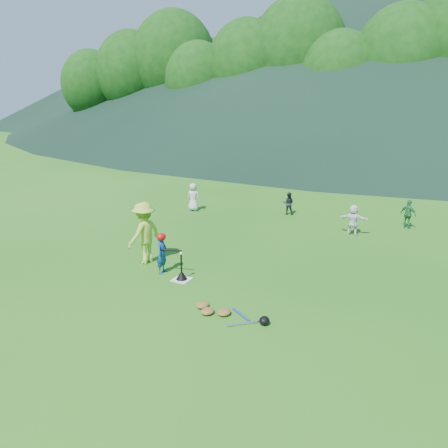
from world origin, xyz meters
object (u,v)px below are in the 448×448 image
fielder_a (193,197)px  fielder_d (353,220)px  adult_coach (144,233)px  batter_child (162,254)px  equipment_pile (224,312)px  home_plate (182,279)px  fielder_b (288,203)px  fielder_c (408,214)px  batting_tee (182,275)px

fielder_a → fielder_d: (6.80, -0.60, -0.05)m
adult_coach → fielder_d: adult_coach is taller
batter_child → fielder_d: size_ratio=1.01×
fielder_d → equipment_pile: 7.53m
home_plate → fielder_b: 7.93m
fielder_c → batting_tee: (-4.90, -7.90, -0.40)m
batter_child → fielder_b: size_ratio=1.18×
batter_child → fielder_d: (3.97, 5.92, -0.01)m
fielder_a → fielder_d: 6.83m
batter_child → fielder_b: bearing=-15.7°
adult_coach → home_plate: bearing=77.7°
home_plate → fielder_a: (-3.57, 6.72, 0.58)m
batter_child → batting_tee: size_ratio=1.63×
fielder_a → batting_tee: size_ratio=1.75×
equipment_pile → adult_coach: bearing=151.3°
adult_coach → fielder_d: size_ratio=1.64×
fielder_b → fielder_d: bearing=135.9°
fielder_c → fielder_d: fielder_d is taller
equipment_pile → batter_child: bearing=150.6°
fielder_d → batting_tee: size_ratio=1.60×
fielder_c → batter_child: bearing=83.0°
batter_child → equipment_pile: bearing=-127.5°
adult_coach → fielder_d: (4.87, 5.47, -0.35)m
batter_child → batting_tee: batter_child is taller
fielder_c → fielder_d: (-1.66, -1.78, 0.01)m
fielder_a → fielder_d: bearing=170.2°
fielder_a → fielder_d: fielder_a is taller
adult_coach → fielder_a: bearing=-153.0°
home_plate → adult_coach: (-1.63, 0.65, 0.89)m
adult_coach → fielder_b: 7.52m
fielder_a → equipment_pile: bearing=119.5°
fielder_d → batting_tee: (-3.24, -6.12, -0.42)m
adult_coach → equipment_pile: bearing=70.7°
home_plate → fielder_d: size_ratio=0.41×
batter_child → equipment_pile: 3.03m
adult_coach → equipment_pile: 4.08m
home_plate → adult_coach: bearing=158.4°
fielder_c → adult_coach: bearing=77.2°
adult_coach → fielder_b: bearing=174.5°
batting_tee → equipment_pile: size_ratio=0.38×
fielder_d → equipment_pile: size_ratio=0.61×
fielder_d → batter_child: bearing=55.9°
home_plate → fielder_b: (0.29, 7.91, 0.46)m
fielder_d → equipment_pile: fielder_d is taller
fielder_b → fielder_d: size_ratio=0.86×
batter_child → batting_tee: 0.87m
adult_coach → fielder_c: 9.76m
batter_child → fielder_c: (5.63, 7.70, -0.02)m
adult_coach → equipment_pile: (3.50, -1.91, -0.83)m
fielder_b → fielder_c: (4.61, -0.01, 0.06)m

